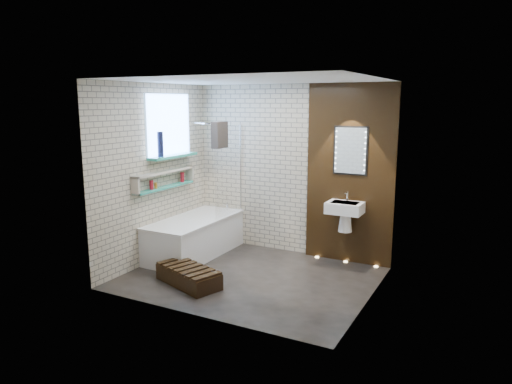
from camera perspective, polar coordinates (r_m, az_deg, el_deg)
The scene contains 15 objects.
ground at distance 6.49m, azimuth -0.63°, elevation -10.25°, with size 3.20×3.20×0.00m, color black.
room_shell at distance 6.14m, azimuth -0.65°, elevation 1.14°, with size 3.24×3.20×2.60m.
walnut_panel at distance 6.95m, azimuth 11.31°, elevation 2.07°, with size 1.30×0.06×2.60m, color black.
clerestory_window at distance 7.22m, azimuth -10.43°, elevation 7.23°, with size 0.18×1.00×0.94m.
display_niche at distance 7.12m, azimuth -10.97°, elevation 1.47°, with size 0.14×1.30×0.26m.
bathtub at distance 7.37m, azimuth -7.40°, elevation -5.34°, with size 0.79×1.74×0.70m.
bath_screen at distance 7.33m, azimuth -3.34°, elevation 2.56°, with size 0.01×0.78×1.40m, color white.
towel at distance 7.06m, azimuth -4.42°, elevation 6.88°, with size 0.11×0.30×0.39m, color black.
shower_head at distance 7.54m, azimuth -5.99°, elevation 8.25°, with size 0.18×0.18×0.02m, color silver.
washbasin at distance 6.86m, azimuth 10.68°, elevation -2.37°, with size 0.50×0.36×0.58m.
led_mirror at distance 6.87m, azimuth 11.33°, elevation 4.91°, with size 0.50×0.02×0.70m.
walnut_step at distance 6.28m, azimuth -8.14°, elevation -10.08°, with size 0.93×0.41×0.21m, color black.
niche_bottles at distance 7.17m, azimuth -10.66°, elevation 1.29°, with size 0.06×0.79×0.15m.
sill_vases at distance 6.95m, azimuth -11.48°, elevation 5.67°, with size 0.09×0.09×0.37m.
floor_uplights at distance 7.19m, azimuth 10.76°, elevation -8.25°, with size 0.96×0.06×0.01m.
Camera 1 is at (2.87, -5.33, 2.34)m, focal length 33.14 mm.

